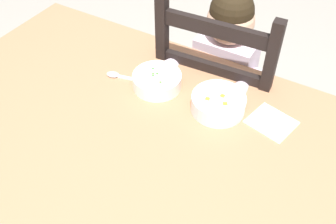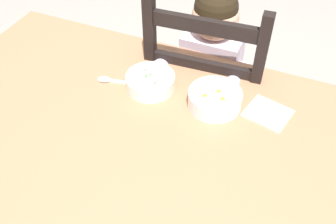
{
  "view_description": "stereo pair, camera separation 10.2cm",
  "coord_description": "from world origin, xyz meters",
  "px_view_note": "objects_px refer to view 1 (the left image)",
  "views": [
    {
      "loc": [
        0.4,
        -0.64,
        1.55
      ],
      "look_at": [
        -0.01,
        0.06,
        0.76
      ],
      "focal_mm": 41.64,
      "sensor_mm": 36.0,
      "label": 1
    },
    {
      "loc": [
        0.31,
        -0.69,
        1.55
      ],
      "look_at": [
        -0.01,
        0.06,
        0.76
      ],
      "focal_mm": 41.64,
      "sensor_mm": 36.0,
      "label": 2
    }
  ],
  "objects_px": {
    "child_figure": "(222,71)",
    "bowl_of_peas": "(157,80)",
    "dining_table": "(161,156)",
    "bowl_of_carrots": "(218,103)",
    "spoon": "(118,76)",
    "dining_chair": "(219,103)"
  },
  "relations": [
    {
      "from": "child_figure",
      "to": "bowl_of_peas",
      "type": "xyz_separation_m",
      "value": [
        -0.11,
        -0.29,
        0.12
      ]
    },
    {
      "from": "dining_table",
      "to": "bowl_of_carrots",
      "type": "xyz_separation_m",
      "value": [
        0.09,
        0.19,
        0.12
      ]
    },
    {
      "from": "spoon",
      "to": "child_figure",
      "type": "bearing_deg",
      "value": 51.82
    },
    {
      "from": "dining_table",
      "to": "spoon",
      "type": "height_order",
      "value": "spoon"
    },
    {
      "from": "child_figure",
      "to": "bowl_of_carrots",
      "type": "xyz_separation_m",
      "value": [
        0.11,
        -0.29,
        0.12
      ]
    },
    {
      "from": "dining_table",
      "to": "dining_chair",
      "type": "distance_m",
      "value": 0.51
    },
    {
      "from": "spoon",
      "to": "dining_chair",
      "type": "bearing_deg",
      "value": 51.68
    },
    {
      "from": "dining_chair",
      "to": "child_figure",
      "type": "relative_size",
      "value": 1.02
    },
    {
      "from": "bowl_of_peas",
      "to": "spoon",
      "type": "bearing_deg",
      "value": -170.43
    },
    {
      "from": "dining_chair",
      "to": "spoon",
      "type": "xyz_separation_m",
      "value": [
        -0.25,
        -0.32,
        0.26
      ]
    },
    {
      "from": "dining_table",
      "to": "child_figure",
      "type": "xyz_separation_m",
      "value": [
        -0.02,
        0.48,
        -0.0
      ]
    },
    {
      "from": "spoon",
      "to": "dining_table",
      "type": "bearing_deg",
      "value": -31.67
    },
    {
      "from": "dining_table",
      "to": "child_figure",
      "type": "height_order",
      "value": "child_figure"
    },
    {
      "from": "bowl_of_carrots",
      "to": "child_figure",
      "type": "bearing_deg",
      "value": 110.5
    },
    {
      "from": "dining_table",
      "to": "child_figure",
      "type": "bearing_deg",
      "value": 91.87
    },
    {
      "from": "dining_table",
      "to": "spoon",
      "type": "distance_m",
      "value": 0.32
    },
    {
      "from": "dining_chair",
      "to": "child_figure",
      "type": "height_order",
      "value": "dining_chair"
    },
    {
      "from": "dining_table",
      "to": "bowl_of_peas",
      "type": "height_order",
      "value": "bowl_of_peas"
    },
    {
      "from": "bowl_of_peas",
      "to": "bowl_of_carrots",
      "type": "xyz_separation_m",
      "value": [
        0.22,
        -0.0,
        0.0
      ]
    },
    {
      "from": "dining_chair",
      "to": "spoon",
      "type": "height_order",
      "value": "dining_chair"
    },
    {
      "from": "child_figure",
      "to": "bowl_of_peas",
      "type": "height_order",
      "value": "child_figure"
    },
    {
      "from": "child_figure",
      "to": "spoon",
      "type": "bearing_deg",
      "value": -128.18
    }
  ]
}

